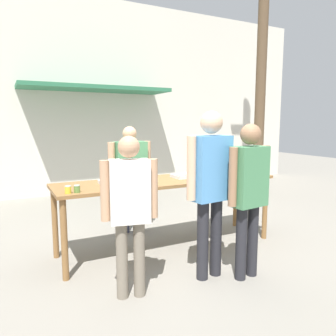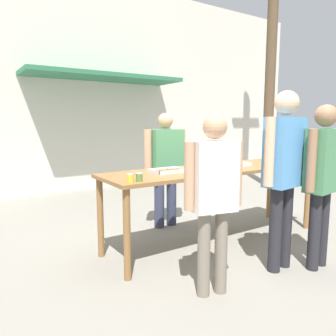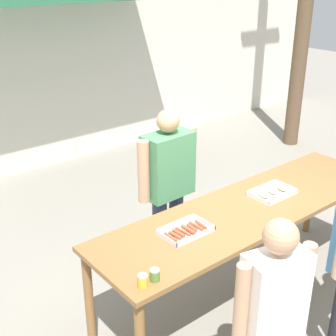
# 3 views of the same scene
# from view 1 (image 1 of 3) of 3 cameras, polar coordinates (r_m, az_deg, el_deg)

# --- Properties ---
(ground_plane) EXTENTS (24.00, 24.00, 0.00)m
(ground_plane) POSITION_cam_1_polar(r_m,az_deg,el_deg) (4.56, -0.00, -13.60)
(ground_plane) COLOR gray
(building_facade_back) EXTENTS (12.00, 1.11, 4.50)m
(building_facade_back) POSITION_cam_1_polar(r_m,az_deg,el_deg) (8.01, -13.34, 11.94)
(building_facade_back) COLOR beige
(building_facade_back) RESTS_ON ground
(serving_table) EXTENTS (2.92, 0.79, 0.93)m
(serving_table) POSITION_cam_1_polar(r_m,az_deg,el_deg) (4.32, -0.00, -3.21)
(serving_table) COLOR brown
(serving_table) RESTS_ON ground
(food_tray_sausages) EXTENTS (0.39, 0.25, 0.04)m
(food_tray_sausages) POSITION_cam_1_polar(r_m,az_deg,el_deg) (4.06, -9.10, -2.48)
(food_tray_sausages) COLOR silver
(food_tray_sausages) RESTS_ON serving_table
(food_tray_buns) EXTENTS (0.39, 0.26, 0.06)m
(food_tray_buns) POSITION_cam_1_polar(r_m,az_deg,el_deg) (4.47, 3.33, -1.37)
(food_tray_buns) COLOR silver
(food_tray_buns) RESTS_ON serving_table
(condiment_jar_mustard) EXTENTS (0.07, 0.07, 0.08)m
(condiment_jar_mustard) POSITION_cam_1_polar(r_m,az_deg,el_deg) (3.61, -17.03, -3.62)
(condiment_jar_mustard) COLOR gold
(condiment_jar_mustard) RESTS_ON serving_table
(condiment_jar_ketchup) EXTENTS (0.07, 0.07, 0.08)m
(condiment_jar_ketchup) POSITION_cam_1_polar(r_m,az_deg,el_deg) (3.62, -15.57, -3.52)
(condiment_jar_ketchup) COLOR #567A38
(condiment_jar_ketchup) RESTS_ON serving_table
(beer_cup) EXTENTS (0.07, 0.07, 0.10)m
(beer_cup) POSITION_cam_1_polar(r_m,az_deg,el_deg) (4.82, 15.73, -0.56)
(beer_cup) COLOR #DBC67A
(beer_cup) RESTS_ON serving_table
(person_server_behind_table) EXTENTS (0.69, 0.28, 1.61)m
(person_server_behind_table) POSITION_cam_1_polar(r_m,az_deg,el_deg) (4.98, -6.60, -0.49)
(person_server_behind_table) COLOR #333851
(person_server_behind_table) RESTS_ON ground
(person_customer_holding_hotdog) EXTENTS (0.52, 0.28, 1.55)m
(person_customer_holding_hotdog) POSITION_cam_1_polar(r_m,az_deg,el_deg) (3.09, -6.68, -6.05)
(person_customer_holding_hotdog) COLOR #756B5B
(person_customer_holding_hotdog) RESTS_ON ground
(person_customer_with_cup) EXTENTS (0.56, 0.26, 1.66)m
(person_customer_with_cup) POSITION_cam_1_polar(r_m,az_deg,el_deg) (3.55, 13.89, -3.29)
(person_customer_with_cup) COLOR #232328
(person_customer_with_cup) RESTS_ON ground
(person_customer_waiting_in_line) EXTENTS (0.60, 0.27, 1.79)m
(person_customer_waiting_in_line) POSITION_cam_1_polar(r_m,az_deg,el_deg) (3.47, 7.41, -2.05)
(person_customer_waiting_in_line) COLOR #232328
(person_customer_waiting_in_line) RESTS_ON ground
(utility_pole) EXTENTS (1.10, 0.24, 5.66)m
(utility_pole) POSITION_cam_1_polar(r_m,az_deg,el_deg) (8.22, 15.94, 16.29)
(utility_pole) COLOR brown
(utility_pole) RESTS_ON ground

